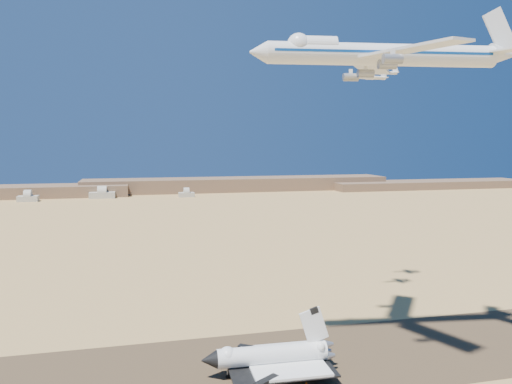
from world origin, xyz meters
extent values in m
plane|color=tan|center=(0.00, 0.00, 0.00)|extent=(1200.00, 1200.00, 0.00)
cube|color=#503A28|center=(0.00, 0.00, 0.03)|extent=(600.00, 50.00, 0.06)
cube|color=brown|center=(120.00, 540.00, 9.00)|extent=(420.00, 60.00, 18.00)
cube|color=brown|center=(400.00, 510.00, 5.50)|extent=(300.00, 60.00, 11.00)
cube|color=#ABA898|center=(-140.00, 470.00, 3.25)|extent=(22.00, 14.00, 6.50)
cube|color=#ABA898|center=(-60.00, 485.00, 3.75)|extent=(30.00, 15.00, 7.50)
cube|color=#ABA898|center=(40.00, 475.00, 2.75)|extent=(19.00, 12.50, 5.50)
cylinder|color=white|center=(14.27, -6.23, 5.89)|extent=(31.57, 6.55, 5.50)
cone|color=black|center=(-3.58, -5.63, 5.89)|extent=(4.59, 5.37, 5.22)
sphere|color=white|center=(1.52, -5.80, 6.67)|extent=(5.10, 5.10, 5.10)
cube|color=white|center=(18.20, -6.36, 3.63)|extent=(22.37, 24.26, 0.88)
cube|color=black|center=(16.24, -6.29, 3.19)|extent=(30.21, 24.53, 0.49)
cube|color=white|center=(27.02, -6.66, 13.54)|extent=(9.12, 0.99, 11.30)
cylinder|color=gray|center=(1.52, -5.80, 1.57)|extent=(0.35, 0.35, 3.14)
cylinder|color=black|center=(1.52, -5.80, 0.54)|extent=(1.09, 0.48, 1.08)
cylinder|color=gray|center=(19.99, -11.33, 1.57)|extent=(0.35, 0.35, 3.14)
cylinder|color=black|center=(19.99, -11.33, 0.54)|extent=(1.09, 0.48, 1.08)
cylinder|color=gray|center=(20.32, -1.52, 1.57)|extent=(0.35, 0.35, 3.14)
cylinder|color=black|center=(20.32, -1.52, 0.54)|extent=(1.09, 0.48, 1.08)
cylinder|color=white|center=(47.48, -5.56, 91.72)|extent=(67.36, 15.03, 6.32)
cone|color=white|center=(11.77, -0.86, 91.72)|extent=(5.72, 6.91, 6.32)
sphere|color=white|center=(23.02, -2.34, 93.99)|extent=(6.51, 6.51, 6.51)
cube|color=white|center=(47.38, -21.48, 90.53)|extent=(18.69, 30.84, 0.69)
cube|color=white|center=(51.50, 9.84, 90.53)|extent=(24.43, 29.26, 0.69)
cube|color=white|center=(81.87, -16.56, 92.71)|extent=(9.17, 12.11, 0.49)
cube|color=white|center=(83.55, -3.84, 92.71)|extent=(10.92, 11.92, 0.49)
cube|color=white|center=(82.71, -10.20, 99.12)|extent=(11.25, 2.15, 14.11)
cylinder|color=gray|center=(44.37, -14.11, 87.57)|extent=(5.23, 3.19, 2.57)
cylinder|color=gray|center=(41.25, -22.66, 87.57)|extent=(5.23, 3.19, 2.57)
cylinder|color=gray|center=(46.69, 3.50, 87.57)|extent=(5.23, 3.19, 2.57)
cylinder|color=gray|center=(45.89, 12.57, 87.57)|extent=(5.23, 3.19, 2.57)
imported|color=#CC5D0C|center=(20.87, -13.12, 0.96)|extent=(0.44, 0.66, 1.79)
imported|color=#CC5D0C|center=(21.39, -16.21, 0.90)|extent=(0.83, 0.94, 1.67)
imported|color=#CC5D0C|center=(24.38, -12.17, 0.89)|extent=(1.07, 0.98, 1.65)
cylinder|color=white|center=(69.10, 43.83, 92.07)|extent=(11.84, 1.81, 1.38)
cone|color=black|center=(62.03, 43.57, 92.07)|extent=(2.60, 1.37, 1.28)
sphere|color=black|center=(66.16, 43.72, 92.56)|extent=(1.38, 1.38, 1.38)
cube|color=white|center=(70.08, 43.87, 91.87)|extent=(3.73, 7.98, 0.25)
cube|color=white|center=(74.01, 44.01, 92.07)|extent=(2.34, 4.99, 0.20)
cube|color=white|center=(74.21, 44.02, 93.45)|extent=(2.98, 0.36, 3.33)
cylinder|color=white|center=(81.11, 57.19, 96.11)|extent=(11.90, 3.33, 1.38)
cone|color=black|center=(74.11, 58.37, 96.11)|extent=(2.74, 1.69, 1.28)
sphere|color=black|center=(78.19, 57.68, 96.60)|extent=(1.38, 1.38, 1.38)
cube|color=white|center=(82.08, 57.03, 95.91)|extent=(4.72, 8.35, 0.25)
cube|color=white|center=(85.97, 56.37, 96.11)|extent=(2.96, 5.22, 0.20)
cube|color=white|center=(86.17, 56.34, 97.49)|extent=(2.98, 0.74, 3.34)
camera|label=1|loc=(-23.03, -139.06, 66.46)|focal=35.00mm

